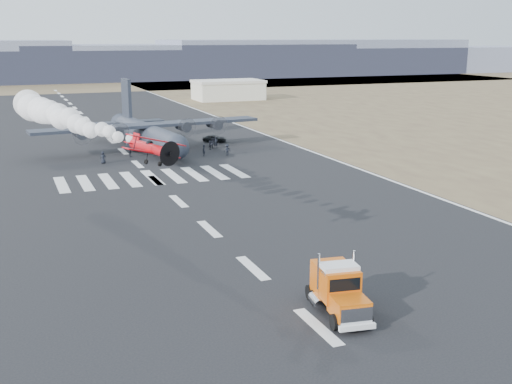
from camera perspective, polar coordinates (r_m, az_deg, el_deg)
ground at (r=44.11m, az=5.52°, el=-11.82°), size 500.00×500.00×0.00m
scrub_far at (r=266.59m, az=-17.85°, el=9.01°), size 500.00×80.00×0.00m
runway_markings at (r=98.89m, az=-10.49°, el=2.44°), size 60.00×260.00×0.01m
ridge_seg_d at (r=296.12m, az=-18.38°, el=10.64°), size 150.00×50.00×13.00m
ridge_seg_e at (r=307.06m, az=-5.98°, el=11.53°), size 150.00×50.00×15.00m
ridge_seg_f at (r=330.67m, az=5.15°, el=11.87°), size 150.00×50.00×17.00m
ridge_seg_g at (r=364.57m, az=14.50°, el=11.35°), size 150.00×50.00×13.00m
hangar_right at (r=196.82m, az=-2.49°, el=9.07°), size 20.50×12.50×5.90m
semi_truck at (r=45.65m, az=7.29°, el=-8.53°), size 3.58×8.22×3.62m
aerobatic_biplane at (r=51.90m, az=-9.26°, el=3.89°), size 5.43×5.14×2.82m
smoke_trail at (r=77.60m, az=-18.16°, el=6.80°), size 9.22×33.44×3.49m
transport_aircraft at (r=111.53m, az=-9.74°, el=5.26°), size 39.20×32.20×11.30m
support_vehicle at (r=118.14m, az=-3.70°, el=4.76°), size 4.77×3.88×1.21m
crew_a at (r=104.28m, az=-4.68°, el=3.72°), size 0.70×0.79×1.83m
crew_b at (r=107.72m, az=-9.32°, el=3.87°), size 0.83×0.98×1.72m
crew_c at (r=104.54m, az=-2.58°, el=3.77°), size 1.24×0.70×1.82m
crew_d at (r=104.96m, az=-11.12°, el=3.50°), size 0.76×1.03×1.57m
crew_e at (r=100.35m, az=-13.44°, el=3.01°), size 1.02×0.74×1.89m
crew_f at (r=110.08m, az=-4.08°, el=4.20°), size 0.75×1.55×1.60m
crew_g at (r=111.60m, az=-3.60°, el=4.41°), size 0.83×0.75×1.89m
crew_h at (r=111.52m, az=-3.84°, el=4.36°), size 0.76×0.97×1.75m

